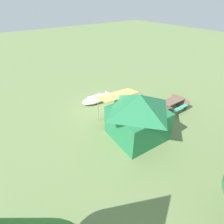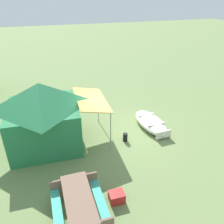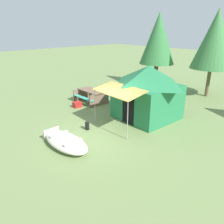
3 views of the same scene
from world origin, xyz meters
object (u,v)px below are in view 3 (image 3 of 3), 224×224
(cooler_box, at_px, (77,105))
(fuel_can, at_px, (87,126))
(beached_rowboat, at_px, (66,142))
(pine_tree_back_right, at_px, (158,39))
(picnic_table, at_px, (91,95))
(canvas_cabin_tent, at_px, (147,92))
(pine_tree_back_left, at_px, (215,39))

(cooler_box, height_order, fuel_can, fuel_can)
(beached_rowboat, relative_size, pine_tree_back_right, 0.44)
(picnic_table, distance_m, cooler_box, 1.23)
(cooler_box, bearing_deg, beached_rowboat, -40.49)
(canvas_cabin_tent, height_order, pine_tree_back_right, pine_tree_back_right)
(picnic_table, xyz_separation_m, fuel_can, (3.06, -2.63, -0.31))
(canvas_cabin_tent, height_order, cooler_box, canvas_cabin_tent)
(pine_tree_back_right, bearing_deg, cooler_box, -90.70)
(cooler_box, bearing_deg, canvas_cabin_tent, 24.46)
(canvas_cabin_tent, xyz_separation_m, fuel_can, (-0.94, -3.18, -1.22))
(beached_rowboat, height_order, pine_tree_back_right, pine_tree_back_right)
(beached_rowboat, xyz_separation_m, canvas_cabin_tent, (0.25, 4.77, 1.17))
(beached_rowboat, bearing_deg, pine_tree_back_left, 86.47)
(beached_rowboat, bearing_deg, canvas_cabin_tent, 87.04)
(canvas_cabin_tent, distance_m, fuel_can, 3.54)
(canvas_cabin_tent, bearing_deg, beached_rowboat, -92.96)
(fuel_can, bearing_deg, pine_tree_back_left, 81.66)
(beached_rowboat, xyz_separation_m, pine_tree_back_left, (0.67, 10.86, 3.50))
(picnic_table, bearing_deg, fuel_can, -40.67)
(cooler_box, bearing_deg, pine_tree_back_right, 89.30)
(picnic_table, distance_m, fuel_can, 4.04)
(beached_rowboat, distance_m, fuel_can, 1.74)
(cooler_box, distance_m, pine_tree_back_right, 8.31)
(canvas_cabin_tent, bearing_deg, cooler_box, -155.54)
(picnic_table, xyz_separation_m, cooler_box, (0.18, -1.18, -0.33))
(fuel_can, bearing_deg, pine_tree_back_right, 107.19)
(picnic_table, relative_size, pine_tree_back_left, 0.34)
(beached_rowboat, xyz_separation_m, pine_tree_back_right, (-3.47, 10.59, 3.40))
(pine_tree_back_left, xyz_separation_m, pine_tree_back_right, (-4.14, -0.27, -0.10))
(fuel_can, distance_m, pine_tree_back_left, 10.01)
(fuel_can, xyz_separation_m, pine_tree_back_left, (1.36, 9.26, 3.55))
(cooler_box, distance_m, fuel_can, 3.22)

